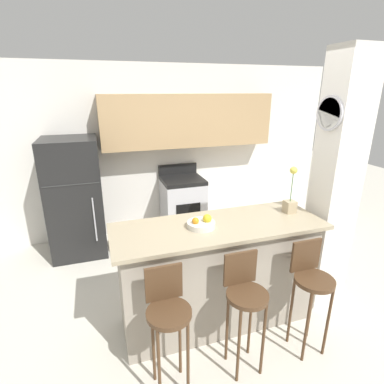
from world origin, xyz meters
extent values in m
plane|color=beige|center=(0.00, 0.00, 0.00)|extent=(14.00, 14.00, 0.00)
cube|color=white|center=(0.00, 2.28, 1.27)|extent=(5.60, 0.06, 2.55)
cube|color=tan|center=(0.37, 2.09, 1.75)|extent=(2.56, 0.32, 0.76)
cube|color=white|center=(0.22, 2.11, 1.51)|extent=(0.72, 0.28, 0.12)
cube|color=white|center=(1.21, -0.02, 1.27)|extent=(0.36, 0.32, 2.55)
cylinder|color=silver|center=(1.02, -0.02, 1.98)|extent=(0.02, 0.31, 0.31)
cylinder|color=white|center=(1.01, -0.02, 1.98)|extent=(0.01, 0.27, 0.27)
cube|color=gray|center=(0.00, 0.00, 0.50)|extent=(1.80, 0.56, 1.00)
cube|color=tan|center=(0.00, 0.00, 1.02)|extent=(1.92, 0.68, 0.04)
cube|color=black|center=(-1.31, 1.86, 0.54)|extent=(0.70, 0.72, 1.09)
cube|color=black|center=(-1.31, 1.86, 1.34)|extent=(0.70, 0.72, 0.51)
cube|color=#333333|center=(-1.31, 1.50, 1.09)|extent=(0.67, 0.01, 0.01)
cylinder|color=#B2B2B7|center=(-1.09, 1.49, 0.60)|extent=(0.02, 0.02, 0.60)
cube|color=silver|center=(0.22, 1.94, 0.43)|extent=(0.62, 0.58, 0.85)
cube|color=black|center=(0.22, 1.94, 0.88)|extent=(0.62, 0.58, 0.06)
cube|color=black|center=(0.22, 2.21, 0.99)|extent=(0.62, 0.04, 0.16)
cube|color=black|center=(0.22, 1.65, 0.47)|extent=(0.37, 0.01, 0.27)
cylinder|color=#4C331E|center=(-0.61, -0.57, 0.70)|extent=(0.32, 0.32, 0.03)
cube|color=#4C331E|center=(-0.61, -0.43, 0.86)|extent=(0.28, 0.02, 0.28)
cylinder|color=#4C331E|center=(-0.72, -0.68, 0.34)|extent=(0.02, 0.02, 0.68)
cylinder|color=#4C331E|center=(-0.51, -0.68, 0.34)|extent=(0.02, 0.02, 0.68)
cylinder|color=#4C331E|center=(-0.72, -0.47, 0.34)|extent=(0.02, 0.02, 0.68)
cylinder|color=#4C331E|center=(-0.51, -0.47, 0.34)|extent=(0.02, 0.02, 0.68)
cylinder|color=#4C331E|center=(0.00, -0.57, 0.70)|extent=(0.32, 0.32, 0.03)
cube|color=#4C331E|center=(0.00, -0.43, 0.86)|extent=(0.28, 0.02, 0.28)
cylinder|color=#4C331E|center=(-0.11, -0.68, 0.34)|extent=(0.02, 0.02, 0.68)
cylinder|color=#4C331E|center=(0.11, -0.68, 0.34)|extent=(0.02, 0.02, 0.68)
cylinder|color=#4C331E|center=(-0.11, -0.47, 0.34)|extent=(0.02, 0.02, 0.68)
cylinder|color=#4C331E|center=(0.11, -0.47, 0.34)|extent=(0.02, 0.02, 0.68)
cylinder|color=#4C331E|center=(0.61, -0.57, 0.70)|extent=(0.32, 0.32, 0.03)
cube|color=#4C331E|center=(0.61, -0.43, 0.86)|extent=(0.28, 0.02, 0.28)
cylinder|color=#4C331E|center=(0.51, -0.68, 0.34)|extent=(0.02, 0.02, 0.68)
cylinder|color=#4C331E|center=(0.72, -0.68, 0.34)|extent=(0.02, 0.02, 0.68)
cylinder|color=#4C331E|center=(0.51, -0.47, 0.34)|extent=(0.02, 0.02, 0.68)
cylinder|color=#4C331E|center=(0.72, -0.47, 0.34)|extent=(0.02, 0.02, 0.68)
cube|color=tan|center=(0.77, 0.05, 1.10)|extent=(0.10, 0.10, 0.12)
cylinder|color=#386633|center=(0.77, 0.05, 1.30)|extent=(0.01, 0.01, 0.29)
sphere|color=#DBCC4C|center=(0.77, 0.05, 1.46)|extent=(0.07, 0.07, 0.07)
cylinder|color=silver|center=(-0.17, 0.00, 1.06)|extent=(0.25, 0.25, 0.05)
sphere|color=gold|center=(-0.12, 0.00, 1.11)|extent=(0.08, 0.08, 0.08)
sphere|color=orange|center=(-0.23, -0.01, 1.11)|extent=(0.06, 0.06, 0.06)
cylinder|color=black|center=(-0.74, 1.60, 0.19)|extent=(0.28, 0.28, 0.38)
camera|label=1|loc=(-0.99, -2.24, 2.18)|focal=28.00mm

